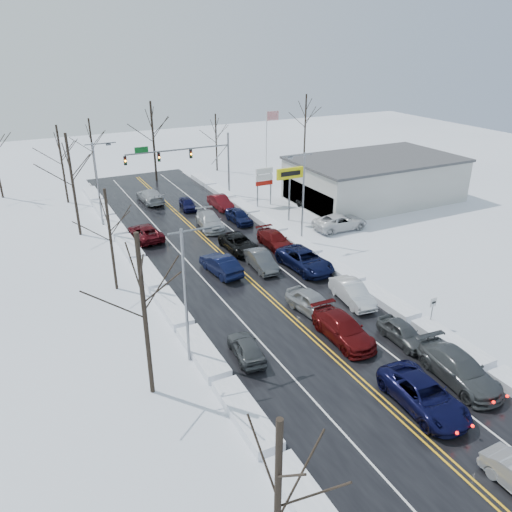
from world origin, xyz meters
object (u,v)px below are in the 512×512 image
traffic_signal_mast (191,157)px  tires_plus_sign (290,177)px  dealership_building (374,179)px  flagpole (268,142)px  oncoming_car_0 (221,273)px

traffic_signal_mast → tires_plus_sign: size_ratio=2.21×
traffic_signal_mast → tires_plus_sign: (7.05, -12.00, -0.49)m
tires_plus_sign → dealership_building: tires_plus_sign is taller
traffic_signal_mast → flagpole: bearing=9.7°
flagpole → oncoming_car_0: 29.25m
dealership_building → oncoming_car_0: size_ratio=4.04×
tires_plus_sign → flagpole: (4.67, 14.01, 0.93)m
dealership_building → oncoming_car_0: bearing=-156.5°
flagpole → traffic_signal_mast: bearing=-170.3°
flagpole → oncoming_car_0: flagpole is taller
flagpole → dealership_building: size_ratio=0.49×
traffic_signal_mast → flagpole: (11.72, 2.01, 0.45)m
flagpole → tires_plus_sign: bearing=-108.4°
traffic_signal_mast → flagpole: flagpole is taller
tires_plus_sign → traffic_signal_mast: bearing=120.5°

